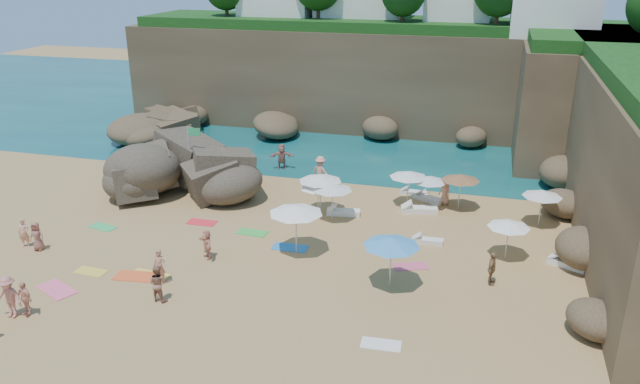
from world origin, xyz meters
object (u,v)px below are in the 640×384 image
(parasol_0, at_px, (320,178))
(person_stand_1, at_px, (158,283))
(parasol_1, at_px, (318,185))
(person_stand_3, at_px, (492,269))
(rock_outcrop, at_px, (191,193))
(person_stand_2, at_px, (321,171))
(lounger_0, at_px, (343,212))
(person_stand_5, at_px, (282,156))
(flag_pole, at_px, (192,151))
(person_stand_0, at_px, (24,233))
(parasol_2, at_px, (409,174))
(person_stand_4, at_px, (445,192))

(parasol_0, relative_size, person_stand_1, 1.48)
(parasol_1, relative_size, person_stand_3, 1.31)
(rock_outcrop, distance_m, person_stand_2, 8.12)
(lounger_0, distance_m, person_stand_5, 9.01)
(flag_pole, height_order, person_stand_2, flag_pole)
(parasol_1, xyz_separation_m, person_stand_0, (-12.94, -7.84, -0.99))
(parasol_2, xyz_separation_m, person_stand_4, (2.07, 0.75, -1.11))
(rock_outcrop, xyz_separation_m, lounger_0, (9.77, -0.78, 0.14))
(parasol_0, relative_size, person_stand_0, 1.60)
(lounger_0, xyz_separation_m, person_stand_3, (8.10, -5.89, 0.62))
(person_stand_1, distance_m, person_stand_5, 17.82)
(lounger_0, distance_m, person_stand_3, 10.04)
(parasol_0, bearing_deg, person_stand_1, -109.95)
(flag_pole, relative_size, parasol_1, 2.08)
(parasol_2, relative_size, person_stand_0, 1.46)
(flag_pole, bearing_deg, parasol_0, -7.31)
(flag_pole, bearing_deg, lounger_0, -5.89)
(person_stand_5, bearing_deg, person_stand_1, -106.04)
(person_stand_1, distance_m, person_stand_3, 14.39)
(person_stand_4, bearing_deg, flag_pole, -132.88)
(person_stand_4, bearing_deg, parasol_1, -113.42)
(person_stand_5, bearing_deg, person_stand_4, -35.88)
(parasol_1, distance_m, person_stand_0, 15.16)
(person_stand_3, distance_m, person_stand_4, 9.43)
(parasol_1, xyz_separation_m, person_stand_3, (9.47, -5.53, -0.98))
(rock_outcrop, relative_size, person_stand_5, 4.46)
(person_stand_1, bearing_deg, person_stand_3, -152.96)
(parasol_2, relative_size, person_stand_4, 1.38)
(person_stand_1, height_order, person_stand_2, person_stand_2)
(person_stand_0, relative_size, person_stand_3, 0.98)
(lounger_0, distance_m, person_stand_0, 16.50)
(rock_outcrop, height_order, parasol_1, parasol_1)
(parasol_1, bearing_deg, person_stand_1, -110.27)
(person_stand_3, bearing_deg, parasol_0, 69.24)
(parasol_0, distance_m, person_stand_3, 11.16)
(rock_outcrop, distance_m, person_stand_4, 15.27)
(person_stand_0, bearing_deg, person_stand_4, 16.38)
(parasol_1, xyz_separation_m, person_stand_1, (-3.95, -10.71, -0.93))
(parasol_0, bearing_deg, lounger_0, 3.03)
(person_stand_1, bearing_deg, rock_outcrop, -63.49)
(person_stand_2, distance_m, person_stand_3, 14.79)
(flag_pole, height_order, person_stand_4, flag_pole)
(parasol_2, bearing_deg, person_stand_5, 154.51)
(lounger_0, height_order, person_stand_4, person_stand_4)
(flag_pole, distance_m, parasol_0, 8.38)
(rock_outcrop, height_order, flag_pole, flag_pole)
(parasol_1, relative_size, person_stand_0, 1.34)
(person_stand_0, bearing_deg, parasol_0, 18.46)
(parasol_1, height_order, person_stand_5, parasol_1)
(rock_outcrop, relative_size, person_stand_4, 4.88)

